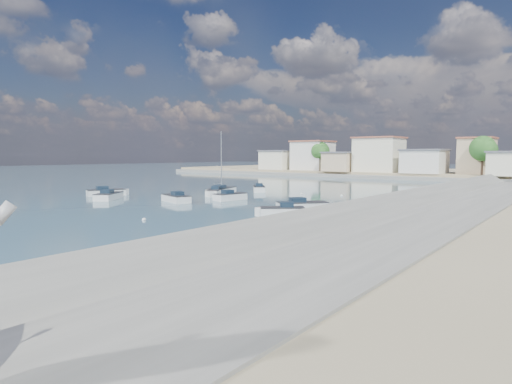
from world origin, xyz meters
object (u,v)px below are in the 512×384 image
(motorboat_b, at_px, (232,197))
(motorboat_e, at_px, (108,193))
(motorboat_c, at_px, (175,199))
(motorboat_d, at_px, (280,212))
(sailboat, at_px, (222,191))
(motorboat_a, at_px, (110,196))
(motorboat_f, at_px, (259,189))
(motorboat_g, at_px, (215,193))
(motorboat_h, at_px, (305,206))

(motorboat_b, distance_m, motorboat_e, 18.05)
(motorboat_c, relative_size, motorboat_d, 1.29)
(motorboat_b, xyz_separation_m, sailboat, (-6.80, 5.68, 0.03))
(motorboat_a, relative_size, motorboat_e, 0.94)
(motorboat_f, relative_size, sailboat, 0.47)
(motorboat_d, relative_size, sailboat, 0.45)
(motorboat_d, distance_m, motorboat_e, 29.63)
(motorboat_a, relative_size, motorboat_f, 1.21)
(motorboat_b, bearing_deg, sailboat, 140.14)
(motorboat_b, relative_size, motorboat_g, 1.03)
(motorboat_d, height_order, motorboat_e, same)
(motorboat_a, xyz_separation_m, motorboat_c, (8.57, 3.11, 0.00))
(motorboat_d, distance_m, sailboat, 23.52)
(motorboat_c, height_order, motorboat_h, same)
(motorboat_e, distance_m, motorboat_g, 14.49)
(motorboat_e, bearing_deg, motorboat_b, 19.38)
(motorboat_b, height_order, motorboat_c, same)
(motorboat_a, height_order, motorboat_b, same)
(motorboat_e, xyz_separation_m, motorboat_h, (29.09, 3.36, 0.00))
(motorboat_b, relative_size, motorboat_c, 0.89)
(motorboat_e, bearing_deg, motorboat_f, 55.29)
(motorboat_a, bearing_deg, motorboat_h, 13.99)
(motorboat_e, bearing_deg, motorboat_h, 6.60)
(motorboat_c, height_order, motorboat_d, same)
(motorboat_g, distance_m, motorboat_h, 18.17)
(motorboat_g, bearing_deg, motorboat_e, -143.70)
(sailboat, bearing_deg, motorboat_f, 71.69)
(motorboat_e, height_order, motorboat_g, same)
(motorboat_f, xyz_separation_m, sailboat, (-1.97, -5.95, 0.03))
(motorboat_f, relative_size, motorboat_h, 0.83)
(motorboat_c, relative_size, motorboat_g, 1.16)
(sailboat, bearing_deg, motorboat_e, -131.25)
(motorboat_a, distance_m, motorboat_c, 9.11)
(motorboat_d, bearing_deg, motorboat_b, 148.53)
(motorboat_c, relative_size, motorboat_e, 0.96)
(motorboat_c, bearing_deg, motorboat_d, -7.14)
(motorboat_e, distance_m, sailboat, 15.52)
(motorboat_a, relative_size, motorboat_b, 1.09)
(motorboat_b, relative_size, motorboat_h, 0.92)
(motorboat_c, relative_size, motorboat_h, 1.04)
(motorboat_c, xyz_separation_m, motorboat_d, (16.45, -2.06, -0.00))
(motorboat_b, height_order, motorboat_f, same)
(motorboat_c, height_order, motorboat_f, same)
(motorboat_b, distance_m, motorboat_h, 12.34)
(motorboat_d, height_order, motorboat_h, same)
(motorboat_e, relative_size, sailboat, 0.61)
(motorboat_h, bearing_deg, motorboat_g, 163.32)
(motorboat_f, bearing_deg, motorboat_c, -86.90)
(motorboat_d, relative_size, motorboat_e, 0.75)
(motorboat_b, distance_m, sailboat, 8.86)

